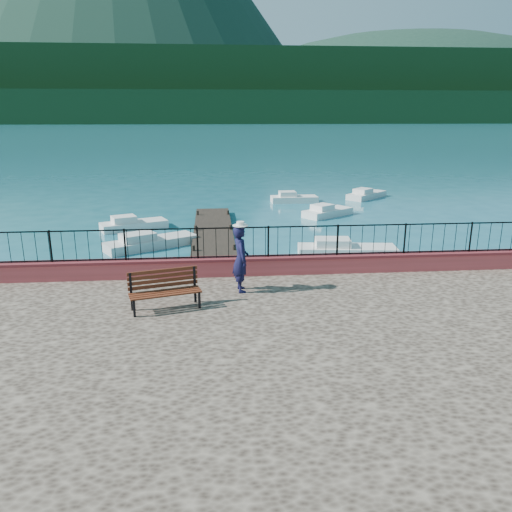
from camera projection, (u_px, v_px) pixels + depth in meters
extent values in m
plane|color=#19596B|center=(296.00, 364.00, 12.68)|extent=(2000.00, 2000.00, 0.00)
cube|color=#CD4A50|center=(277.00, 265.00, 15.81)|extent=(28.00, 0.46, 0.58)
cube|color=black|center=(278.00, 242.00, 15.60)|extent=(27.00, 0.05, 0.95)
cube|color=#2D231C|center=(213.00, 242.00, 23.95)|extent=(2.00, 16.00, 0.30)
cube|color=black|center=(213.00, 108.00, 297.30)|extent=(900.00, 60.00, 18.00)
cube|color=black|center=(212.00, 89.00, 351.13)|extent=(900.00, 120.00, 44.00)
ellipsoid|color=#142D23|center=(405.00, 118.00, 567.44)|extent=(448.00, 384.00, 180.00)
cube|color=black|center=(166.00, 301.00, 12.96)|extent=(1.92, 1.02, 0.46)
cube|color=maroon|center=(163.00, 279.00, 13.07)|extent=(1.79, 0.56, 0.56)
imported|color=black|center=(241.00, 259.00, 14.12)|extent=(0.54, 0.75, 1.92)
cylinder|color=white|center=(240.00, 224.00, 13.84)|extent=(0.44, 0.44, 0.12)
cube|color=silver|center=(151.00, 239.00, 23.49)|extent=(4.40, 3.32, 0.80)
cube|color=silver|center=(347.00, 247.00, 22.17)|extent=(4.43, 1.78, 0.80)
cube|color=white|center=(328.00, 210.00, 30.68)|extent=(3.45, 2.96, 0.80)
cube|color=silver|center=(134.00, 222.00, 27.22)|extent=(3.74, 2.56, 0.80)
cube|color=silver|center=(294.00, 197.00, 35.42)|extent=(3.28, 1.38, 0.80)
cube|color=silver|center=(367.00, 193.00, 37.09)|extent=(3.59, 3.45, 0.80)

